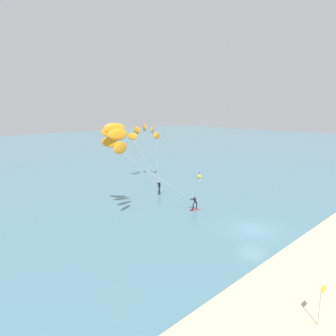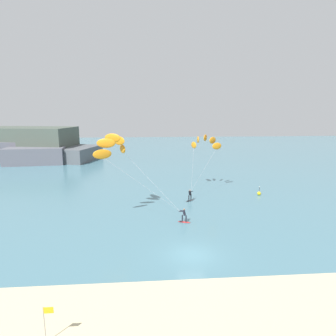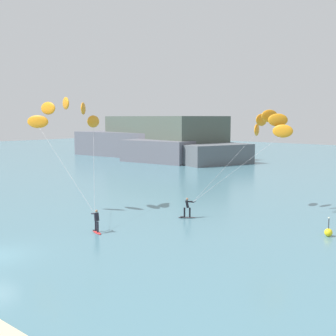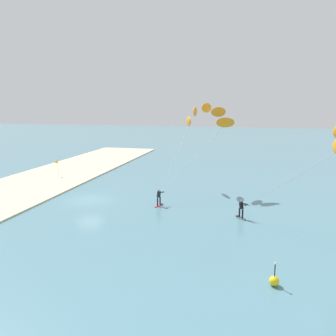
{
  "view_description": "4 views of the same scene",
  "coord_description": "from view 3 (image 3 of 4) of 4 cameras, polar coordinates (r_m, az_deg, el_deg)",
  "views": [
    {
      "loc": [
        -25.59,
        -14.24,
        11.61
      ],
      "look_at": [
        1.58,
        13.34,
        3.93
      ],
      "focal_mm": 33.14,
      "sensor_mm": 36.0,
      "label": 1
    },
    {
      "loc": [
        -4.03,
        -23.65,
        12.65
      ],
      "look_at": [
        -1.16,
        12.83,
        5.43
      ],
      "focal_mm": 30.87,
      "sensor_mm": 36.0,
      "label": 2
    },
    {
      "loc": [
        24.97,
        -12.48,
        8.28
      ],
      "look_at": [
        3.59,
        11.72,
        4.6
      ],
      "focal_mm": 47.71,
      "sensor_mm": 36.0,
      "label": 3
    },
    {
      "loc": [
        31.15,
        15.99,
        9.86
      ],
      "look_at": [
        3.76,
        9.43,
        4.52
      ],
      "focal_mm": 35.87,
      "sensor_mm": 36.0,
      "label": 4
    }
  ],
  "objects": [
    {
      "name": "kitesurfer_nearshore",
      "position": [
        40.23,
        -12.79,
        6.53
      ],
      "size": [
        11.02,
        7.25,
        10.05
      ],
      "color": "red",
      "rests_on": "ground"
    },
    {
      "name": "marker_buoy",
      "position": [
        33.38,
        19.81,
        -7.72
      ],
      "size": [
        0.56,
        0.56,
        1.38
      ],
      "color": "yellow",
      "rests_on": "ground"
    },
    {
      "name": "kitesurfer_mid_water",
      "position": [
        39.92,
        12.42,
        5.16
      ],
      "size": [
        6.78,
        9.35,
        8.94
      ],
      "color": "#333338",
      "rests_on": "ground"
    },
    {
      "name": "distant_headland",
      "position": [
        91.35,
        -0.9,
        3.25
      ],
      "size": [
        41.3,
        20.93,
        8.48
      ],
      "color": "#4C564C",
      "rests_on": "ground"
    }
  ]
}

